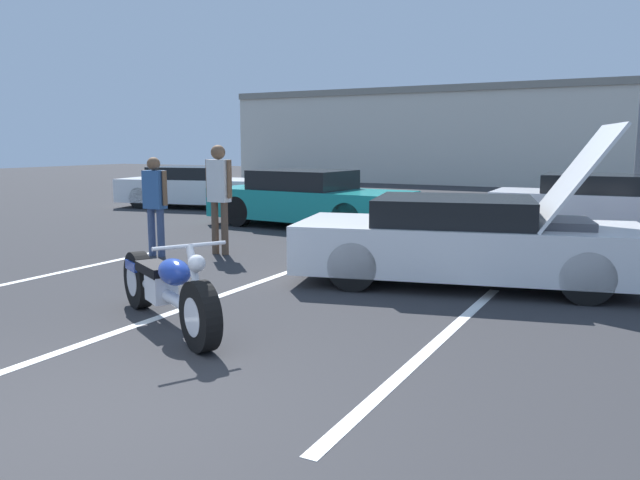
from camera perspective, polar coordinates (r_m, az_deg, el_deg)
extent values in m
plane|color=#2D2D30|center=(4.53, -22.50, -16.16)|extent=(80.00, 80.00, 0.00)
cube|color=white|center=(9.50, -25.38, -3.32)|extent=(0.12, 4.91, 0.01)
cube|color=white|center=(7.40, -11.68, -5.91)|extent=(0.12, 4.91, 0.01)
cube|color=white|center=(6.03, 10.51, -9.29)|extent=(0.12, 4.91, 0.01)
cube|color=beige|center=(29.38, 22.03, 8.86)|extent=(32.00, 4.00, 4.40)
cube|color=gray|center=(29.48, 22.27, 12.84)|extent=(32.00, 4.20, 0.30)
cylinder|color=black|center=(5.75, -10.90, -6.85)|extent=(0.65, 0.45, 0.65)
cylinder|color=black|center=(7.41, -16.24, -3.51)|extent=(0.65, 0.45, 0.65)
cylinder|color=silver|center=(5.75, -10.90, -6.85)|extent=(0.39, 0.32, 0.36)
cylinder|color=silver|center=(7.41, -16.24, -3.51)|extent=(0.39, 0.32, 0.36)
cylinder|color=silver|center=(6.57, -13.91, -4.84)|extent=(1.41, 0.84, 0.12)
cube|color=silver|center=(6.69, -14.31, -4.27)|extent=(0.43, 0.38, 0.28)
ellipsoid|color=navy|center=(6.26, -13.18, -2.86)|extent=(0.58, 0.49, 0.26)
cube|color=black|center=(6.77, -14.75, -2.55)|extent=(0.68, 0.53, 0.10)
cube|color=navy|center=(7.34, -16.19, -2.22)|extent=(0.42, 0.36, 0.10)
cylinder|color=silver|center=(5.76, -11.33, -3.54)|extent=(0.30, 0.21, 0.63)
cylinder|color=silver|center=(5.80, -11.82, -0.51)|extent=(0.37, 0.63, 0.04)
sphere|color=silver|center=(5.69, -11.21, -2.12)|extent=(0.16, 0.16, 0.16)
cylinder|color=silver|center=(6.99, -14.16, -4.53)|extent=(1.07, 0.64, 0.09)
cube|color=white|center=(8.52, 13.24, -0.67)|extent=(4.75, 2.75, 0.64)
cube|color=black|center=(8.46, 12.15, 2.66)|extent=(2.33, 1.99, 0.35)
cylinder|color=black|center=(7.91, 23.19, -3.17)|extent=(0.67, 0.37, 0.63)
cylinder|color=black|center=(9.37, 21.80, -1.30)|extent=(0.67, 0.37, 0.63)
cylinder|color=black|center=(7.95, 3.04, -2.40)|extent=(0.67, 0.37, 0.63)
cylinder|color=black|center=(9.41, 4.84, -0.66)|extent=(0.67, 0.37, 0.63)
cube|color=white|center=(8.49, 22.15, 5.40)|extent=(1.28, 1.77, 1.30)
cube|color=#4C4C51|center=(8.55, 21.57, 0.86)|extent=(0.81, 1.07, 0.28)
cube|color=white|center=(18.70, -11.43, 4.49)|extent=(4.54, 2.63, 0.67)
cube|color=black|center=(18.75, -11.94, 6.05)|extent=(2.21, 1.97, 0.35)
cylinder|color=black|center=(17.44, -8.74, 3.61)|extent=(0.65, 0.34, 0.61)
cylinder|color=black|center=(18.86, -6.74, 4.04)|extent=(0.65, 0.34, 0.61)
cylinder|color=black|center=(18.70, -16.12, 3.71)|extent=(0.65, 0.34, 0.61)
cylinder|color=black|center=(20.04, -13.73, 4.13)|extent=(0.65, 0.34, 0.61)
cube|color=teal|center=(14.00, -0.95, 3.32)|extent=(4.69, 2.10, 0.66)
cube|color=black|center=(14.06, -1.58, 5.55)|extent=(2.17, 1.74, 0.42)
cylinder|color=black|center=(12.62, 2.52, 1.91)|extent=(0.70, 0.27, 0.69)
cylinder|color=black|center=(14.00, 5.68, 2.55)|extent=(0.70, 0.27, 0.69)
cylinder|color=black|center=(14.23, -7.47, 2.62)|extent=(0.70, 0.27, 0.69)
cylinder|color=black|center=(15.46, -3.78, 3.17)|extent=(0.70, 0.27, 0.69)
cube|color=silver|center=(14.21, 24.38, 2.63)|extent=(4.42, 1.88, 0.66)
cube|color=black|center=(14.17, 23.81, 4.75)|extent=(2.02, 1.62, 0.38)
cylinder|color=black|center=(13.58, 18.52, 1.99)|extent=(0.71, 0.24, 0.70)
cylinder|color=black|center=(15.07, 19.29, 2.58)|extent=(0.71, 0.24, 0.70)
cylinder|color=brown|center=(10.71, -9.57, 1.10)|extent=(0.12, 0.12, 0.89)
cylinder|color=brown|center=(10.59, -8.71, 1.04)|extent=(0.12, 0.12, 0.89)
cube|color=white|center=(10.58, -9.24, 5.36)|extent=(0.36, 0.20, 0.71)
cylinder|color=brown|center=(10.71, -10.19, 5.57)|extent=(0.08, 0.08, 0.63)
cylinder|color=brown|center=(10.44, -8.28, 5.53)|extent=(0.08, 0.08, 0.63)
sphere|color=brown|center=(10.56, -9.31, 7.92)|extent=(0.24, 0.24, 0.24)
cylinder|color=#38476B|center=(10.78, -15.13, 0.71)|extent=(0.12, 0.12, 0.80)
cylinder|color=#38476B|center=(10.65, -14.35, 0.64)|extent=(0.12, 0.12, 0.80)
cube|color=#335B93|center=(10.64, -14.89, 4.48)|extent=(0.36, 0.20, 0.63)
cylinder|color=brown|center=(10.79, -15.76, 4.67)|extent=(0.08, 0.08, 0.57)
cylinder|color=brown|center=(10.49, -14.02, 4.63)|extent=(0.08, 0.08, 0.57)
sphere|color=brown|center=(10.62, -14.98, 6.75)|extent=(0.22, 0.22, 0.22)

